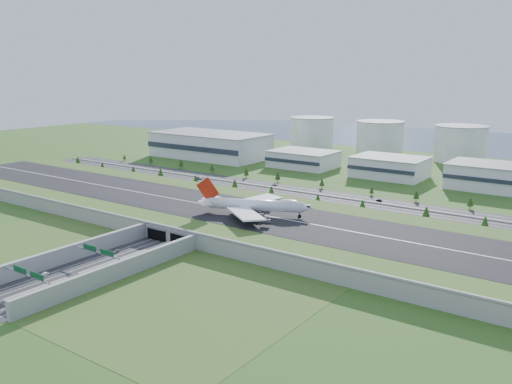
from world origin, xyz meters
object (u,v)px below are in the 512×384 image
Objects in this scene: car_5 at (379,200)px; car_3 at (27,300)px; car_4 at (199,178)px; car_7 at (275,184)px; car_2 at (136,259)px; fuel_tank_a at (312,133)px; car_1 at (44,275)px; car_0 at (116,251)px; boeing_747 at (255,205)px.

car_3 is at bearing 6.42° from car_5.
car_4 is 66.32m from car_7.
car_2 is 1.33× the size of car_5.
fuel_tank_a is 9.49× the size of car_3.
car_2 reaches higher than car_5.
car_1 is at bearing -31.37° from car_3.
car_1 is at bearing 0.93° from car_5.
car_0 is at bearing -57.82° from car_3.
fuel_tank_a is at bearing -58.69° from car_3.
car_7 is (-43.30, 240.78, -0.07)m from car_3.
car_2 is 1.27× the size of car_4.
car_0 is 187.45m from car_4.
car_0 is 0.81× the size of car_3.
car_2 is at bearing 45.01° from car_1.
car_5 reaches higher than car_7.
car_2 is at bearing -164.42° from car_4.
car_4 is (20.05, -221.88, -16.58)m from fuel_tank_a.
boeing_747 is 121.52m from car_7.
car_2 is 198.82m from car_4.
car_2 is at bearing -71.89° from fuel_tank_a.
boeing_747 is 79.85m from car_2.
car_2 reaches higher than car_7.
car_4 is at bearing -84.84° from fuel_tank_a.
fuel_tank_a is 342.26m from boeing_747.
car_7 is (84.24, -205.22, -16.68)m from fuel_tank_a.
car_4 is 153.67m from car_5.
car_3 reaches higher than car_5.
car_2 is 1.24× the size of car_7.
car_0 is (-31.68, -74.85, -13.16)m from boeing_747.
car_2 is at bearing -74.44° from car_3.
car_0 is at bearing 70.46° from car_1.
car_1 is 1.02× the size of car_7.
fuel_tank_a reaches higher than car_2.
car_1 is (-32.11, -114.72, -13.08)m from boeing_747.
car_1 reaches higher than car_3.
car_4 is (-89.52, 164.69, 0.07)m from car_0.
car_0 is 0.72× the size of car_2.
car_5 is at bearing 54.76° from car_1.
car_3 is 242.26m from car_5.
fuel_tank_a is at bearing -57.03° from car_2.
fuel_tank_a reaches higher than car_0.
car_5 is (173.10, -208.06, -16.64)m from fuel_tank_a.
boeing_747 is at bearing -65.62° from fuel_tank_a.
fuel_tank_a is at bearing 179.96° from car_7.
boeing_747 is 13.41× the size of car_7.
car_0 is at bearing -168.55° from car_4.
car_4 is at bearing 94.61° from car_1.
car_5 is (31.85, 103.67, -13.15)m from boeing_747.
car_7 is at bearing -61.97° from car_2.
car_2 is at bearing -9.18° from car_7.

